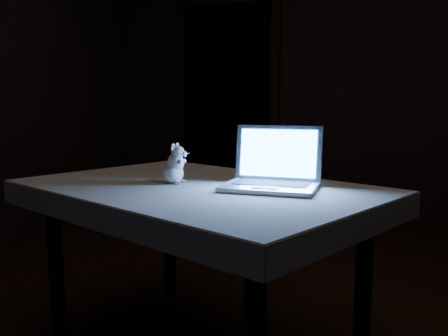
% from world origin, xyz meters
% --- Properties ---
extents(back_wall, '(4.50, 0.04, 2.60)m').
position_xyz_m(back_wall, '(0.00, 2.50, 1.30)').
color(back_wall, black).
rests_on(back_wall, ground).
extents(doorway, '(1.06, 0.36, 2.13)m').
position_xyz_m(doorway, '(-1.10, 2.50, 1.06)').
color(doorway, black).
rests_on(doorway, back_wall).
extents(table, '(1.66, 1.38, 0.76)m').
position_xyz_m(table, '(-0.23, -0.19, 0.38)').
color(table, black).
rests_on(table, floor).
extents(tablecloth, '(1.67, 1.25, 0.10)m').
position_xyz_m(tablecloth, '(-0.24, -0.19, 0.72)').
color(tablecloth, beige).
rests_on(tablecloth, table).
extents(laptop, '(0.39, 0.35, 0.26)m').
position_xyz_m(laptop, '(0.08, -0.18, 0.90)').
color(laptop, silver).
rests_on(laptop, tablecloth).
extents(plush_mouse, '(0.15, 0.15, 0.18)m').
position_xyz_m(plush_mouse, '(-0.36, -0.18, 0.86)').
color(plush_mouse, white).
rests_on(plush_mouse, tablecloth).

